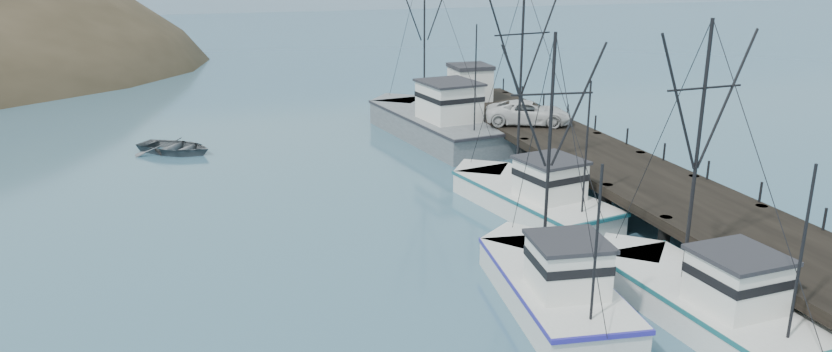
{
  "coord_description": "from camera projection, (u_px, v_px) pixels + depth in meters",
  "views": [
    {
      "loc": [
        -8.47,
        -20.64,
        13.53
      ],
      "look_at": [
        1.98,
        13.71,
        2.5
      ],
      "focal_mm": 32.0,
      "sensor_mm": 36.0,
      "label": 1
    }
  ],
  "objects": [
    {
      "name": "trawler_far",
      "position": [
        529.0,
        196.0,
        39.85
      ],
      "size": [
        5.93,
        12.28,
        12.36
      ],
      "color": "silver",
      "rests_on": "ground"
    },
    {
      "name": "pier",
      "position": [
        601.0,
        161.0,
        43.24
      ],
      "size": [
        6.0,
        44.0,
        2.0
      ],
      "color": "black",
      "rests_on": "ground"
    },
    {
      "name": "trawler_mid",
      "position": [
        551.0,
        283.0,
        29.41
      ],
      "size": [
        4.73,
        11.06,
        10.93
      ],
      "color": "silver",
      "rests_on": "ground"
    },
    {
      "name": "trawler_near",
      "position": [
        701.0,
        298.0,
        28.14
      ],
      "size": [
        4.46,
        11.47,
        11.56
      ],
      "color": "silver",
      "rests_on": "ground"
    },
    {
      "name": "motorboat",
      "position": [
        176.0,
        153.0,
        51.36
      ],
      "size": [
        6.72,
        6.42,
        1.13
      ],
      "primitive_type": "imported",
      "rotation": [
        0.0,
        0.0,
        0.92
      ],
      "color": "#51555A",
      "rests_on": "ground"
    },
    {
      "name": "distant_ridge",
      "position": [
        263.0,
        6.0,
        183.46
      ],
      "size": [
        360.0,
        40.0,
        26.0
      ],
      "primitive_type": "cube",
      "color": "#9EB2C6",
      "rests_on": "ground"
    },
    {
      "name": "pickup_truck",
      "position": [
        528.0,
        113.0,
        50.66
      ],
      "size": [
        6.38,
        4.72,
        1.61
      ],
      "primitive_type": "imported",
      "rotation": [
        0.0,
        0.0,
        1.17
      ],
      "color": "silver",
      "rests_on": "pier"
    },
    {
      "name": "distant_ridge_far",
      "position": [
        53.0,
        6.0,
        183.25
      ],
      "size": [
        180.0,
        25.0,
        18.0
      ],
      "primitive_type": "cube",
      "color": "silver",
      "rests_on": "ground"
    },
    {
      "name": "pier_shed",
      "position": [
        470.0,
        82.0,
        58.82
      ],
      "size": [
        3.0,
        3.2,
        2.8
      ],
      "color": "silver",
      "rests_on": "pier"
    },
    {
      "name": "work_vessel",
      "position": [
        434.0,
        122.0,
        55.11
      ],
      "size": [
        7.15,
        16.95,
        13.92
      ],
      "color": "slate",
      "rests_on": "ground"
    }
  ]
}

